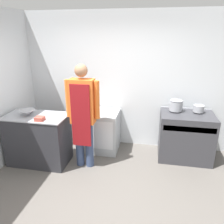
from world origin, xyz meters
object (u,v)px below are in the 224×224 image
at_px(stove, 185,136).
at_px(stock_pot, 176,105).
at_px(fridge_unit, 102,131).
at_px(plastic_tub, 40,119).
at_px(sauce_pot, 199,109).
at_px(mixing_bowl, 27,113).
at_px(person_cook, 83,112).

bearing_deg(stove, stock_pot, 151.59).
distance_m(fridge_unit, stock_pot, 1.54).
bearing_deg(stock_pot, plastic_tub, -156.53).
xyz_separation_m(fridge_unit, sauce_pot, (1.82, 0.08, 0.56)).
bearing_deg(mixing_bowl, plastic_tub, -27.07).
height_order(mixing_bowl, stock_pot, stock_pot).
bearing_deg(sauce_pot, person_cook, -159.56).
relative_size(stove, fridge_unit, 1.17).
bearing_deg(person_cook, stock_pot, 25.13).
bearing_deg(fridge_unit, person_cook, -103.41).
bearing_deg(person_cook, sauce_pot, 20.44).
bearing_deg(mixing_bowl, sauce_pot, 15.12).
bearing_deg(sauce_pot, mixing_bowl, -164.88).
bearing_deg(person_cook, plastic_tub, -160.62).
bearing_deg(plastic_tub, person_cook, 19.38).
distance_m(person_cook, sauce_pot, 2.11).
relative_size(fridge_unit, mixing_bowl, 2.98).
relative_size(fridge_unit, plastic_tub, 6.07).
distance_m(plastic_tub, sauce_pot, 2.82).
xyz_separation_m(plastic_tub, stock_pot, (2.24, 0.97, 0.07)).
height_order(fridge_unit, sauce_pot, sauce_pot).
relative_size(fridge_unit, sauce_pot, 4.19).
bearing_deg(sauce_pot, stock_pot, -180.00).
bearing_deg(fridge_unit, stove, -1.33).
bearing_deg(fridge_unit, sauce_pot, 2.47).
relative_size(fridge_unit, stock_pot, 3.38).
height_order(stove, mixing_bowl, mixing_bowl).
bearing_deg(sauce_pot, fridge_unit, -177.53).
bearing_deg(stove, person_cook, -160.83).
xyz_separation_m(person_cook, sauce_pot, (1.98, 0.74, -0.06)).
xyz_separation_m(stove, sauce_pot, (0.19, 0.12, 0.52)).
bearing_deg(mixing_bowl, fridge_unit, 32.16).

